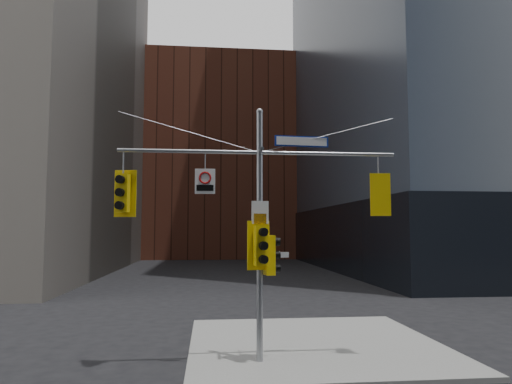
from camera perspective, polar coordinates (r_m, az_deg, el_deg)
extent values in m
cube|color=gray|center=(15.73, 7.27, -18.34)|extent=(8.00, 8.00, 0.15)
cube|color=black|center=(52.03, 28.73, -5.06)|extent=(36.40, 36.40, 6.00)
cube|color=brown|center=(69.67, -4.60, 3.66)|extent=(26.00, 20.00, 28.00)
cylinder|color=#919499|center=(12.98, 0.46, -5.54)|extent=(0.18, 0.18, 7.20)
sphere|color=#919499|center=(13.43, 0.45, 10.01)|extent=(0.20, 0.20, 0.20)
cylinder|color=#919499|center=(13.11, -8.31, 5.05)|extent=(4.00, 0.11, 0.11)
cylinder|color=#919499|center=(13.53, 8.93, 4.75)|extent=(4.00, 0.11, 0.11)
cylinder|color=#919499|center=(12.83, 0.62, 5.22)|extent=(0.10, 0.70, 0.10)
cylinder|color=#919499|center=(13.21, -8.28, 7.40)|extent=(4.00, 0.02, 1.12)
cylinder|color=#919499|center=(13.63, 8.90, 7.03)|extent=(4.00, 0.02, 1.12)
cube|color=yellow|center=(13.17, -16.32, -0.11)|extent=(0.39, 0.31, 1.07)
cube|color=yellow|center=(13.33, -16.02, -0.18)|extent=(0.63, 0.17, 1.33)
cylinder|color=black|center=(13.01, -16.63, 1.53)|extent=(0.25, 0.21, 0.22)
cylinder|color=black|center=(13.09, -16.49, 1.49)|extent=(0.19, 0.06, 0.19)
cylinder|color=black|center=(12.98, -16.67, -0.04)|extent=(0.25, 0.21, 0.22)
cylinder|color=black|center=(13.05, -16.53, -0.07)|extent=(0.19, 0.06, 0.19)
cylinder|color=black|center=(12.95, -16.71, -1.61)|extent=(0.25, 0.21, 0.22)
cylinder|color=black|center=(13.03, -16.57, -1.63)|extent=(0.19, 0.06, 0.19)
cube|color=yellow|center=(13.86, 15.10, -0.37)|extent=(0.35, 0.26, 1.00)
cube|color=yellow|center=(13.69, 15.28, -0.31)|extent=(0.59, 0.10, 1.24)
cylinder|color=black|center=(14.07, 14.87, 0.93)|extent=(0.22, 0.17, 0.21)
cylinder|color=black|center=(14.00, 14.95, 0.96)|extent=(0.18, 0.04, 0.18)
cylinder|color=black|center=(14.04, 14.90, -0.43)|extent=(0.22, 0.17, 0.21)
cylinder|color=black|center=(13.97, 14.98, -0.40)|extent=(0.18, 0.04, 0.18)
cylinder|color=black|center=(14.02, 14.92, -1.79)|extent=(0.22, 0.17, 0.21)
cylinder|color=#0CE559|center=(13.95, 15.01, -1.77)|extent=(0.18, 0.04, 0.18)
cube|color=yellow|center=(13.03, 1.69, -7.89)|extent=(0.31, 0.40, 1.12)
cylinder|color=black|center=(13.08, 2.59, -6.24)|extent=(0.21, 0.26, 0.23)
cylinder|color=black|center=(13.06, 2.23, -6.24)|extent=(0.05, 0.20, 0.20)
cylinder|color=black|center=(13.10, 2.59, -7.87)|extent=(0.21, 0.26, 0.23)
cylinder|color=black|center=(13.07, 2.24, -7.88)|extent=(0.05, 0.20, 0.20)
cylinder|color=black|center=(13.12, 2.60, -9.50)|extent=(0.21, 0.26, 0.23)
cylinder|color=black|center=(13.10, 2.24, -9.51)|extent=(0.05, 0.20, 0.20)
cube|color=yellow|center=(12.71, 0.60, -6.70)|extent=(0.41, 0.34, 1.11)
cube|color=yellow|center=(12.89, 0.29, -6.68)|extent=(0.65, 0.21, 1.37)
cylinder|color=black|center=(12.51, 0.94, -5.04)|extent=(0.27, 0.22, 0.23)
cylinder|color=black|center=(12.58, 0.80, -5.04)|extent=(0.20, 0.07, 0.20)
cylinder|color=black|center=(12.51, 0.94, -6.73)|extent=(0.27, 0.22, 0.23)
cylinder|color=black|center=(12.59, 0.80, -6.72)|extent=(0.20, 0.07, 0.20)
cylinder|color=black|center=(12.53, 0.95, -8.42)|extent=(0.27, 0.22, 0.23)
cylinder|color=black|center=(12.61, 0.81, -8.40)|extent=(0.20, 0.07, 0.20)
cube|color=#10299B|center=(13.42, 5.73, 6.31)|extent=(1.61, 0.15, 0.31)
cube|color=silver|center=(13.40, 5.75, 6.33)|extent=(1.51, 0.12, 0.24)
cube|color=silver|center=(12.96, -6.39, 1.35)|extent=(0.57, 0.05, 0.71)
torus|color=#B20A0A|center=(12.95, -6.39, 1.78)|extent=(0.35, 0.06, 0.35)
cube|color=black|center=(12.92, -6.40, 0.52)|extent=(0.48, 0.03, 0.17)
cube|color=silver|center=(12.87, 0.51, -2.56)|extent=(0.49, 0.09, 0.64)
cube|color=#D88C00|center=(12.85, 0.52, -3.36)|extent=(0.36, 0.06, 0.29)
cube|color=silver|center=(13.06, 2.44, -7.87)|extent=(0.78, 0.11, 0.16)
cube|color=#145926|center=(13.47, 0.25, -9.15)|extent=(0.07, 0.72, 0.14)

